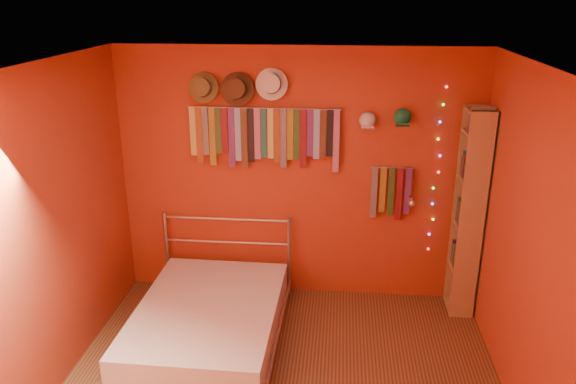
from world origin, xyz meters
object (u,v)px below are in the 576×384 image
(reading_lamp, at_px, (411,202))
(bookshelf, at_px, (473,213))
(tie_rack, at_px, (264,134))
(bed, at_px, (208,322))

(reading_lamp, bearing_deg, bookshelf, 1.49)
(reading_lamp, distance_m, bookshelf, 0.58)
(tie_rack, distance_m, reading_lamp, 1.52)
(bed, bearing_deg, tie_rack, 68.50)
(bookshelf, relative_size, bed, 1.11)
(tie_rack, xyz_separation_m, bed, (-0.39, -0.94, -1.48))
(bookshelf, height_order, bed, bookshelf)
(tie_rack, bearing_deg, bed, -112.47)
(tie_rack, relative_size, reading_lamp, 4.77)
(tie_rack, height_order, reading_lamp, tie_rack)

